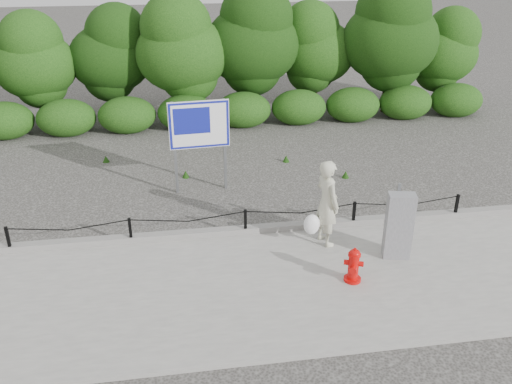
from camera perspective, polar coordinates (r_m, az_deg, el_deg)
The scene contains 9 objects.
ground at distance 12.20m, azimuth -1.11°, elevation -4.73°, with size 90.00×90.00×0.00m, color #2D2B28.
sidewalk at distance 10.51m, azimuth 0.40°, elevation -9.98°, with size 14.00×4.00×0.08m, color gray.
curb at distance 12.16m, azimuth -1.15°, elevation -4.00°, with size 14.00×0.22×0.14m, color slate.
chain_barrier at distance 11.97m, azimuth -1.13°, elevation -2.84°, with size 10.06×0.06×0.60m.
treeline at distance 19.82m, azimuth -2.27°, elevation 15.02°, with size 20.01×3.60×4.80m.
fire_hydrant at distance 10.60m, azimuth 10.23°, elevation -7.62°, with size 0.44×0.44×0.72m.
pedestrian at distance 11.47m, azimuth 7.38°, elevation -1.29°, with size 0.84×0.80×1.91m.
utility_cabinet at distance 11.38m, azimuth 14.79°, elevation -3.46°, with size 0.59×0.44×1.57m.
advertising_sign at distance 13.74m, azimuth -6.01°, elevation 6.63°, with size 1.53×0.22×2.44m.
Camera 1 is at (-1.39, -10.44, 6.15)m, focal length 38.00 mm.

